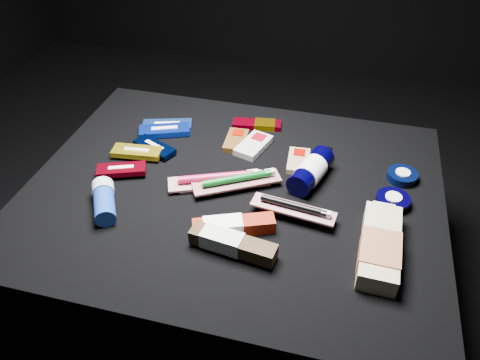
% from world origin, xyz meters
% --- Properties ---
extents(ground, '(3.00, 3.00, 0.00)m').
position_xyz_m(ground, '(0.00, 0.00, 0.00)').
color(ground, black).
rests_on(ground, ground).
extents(cloth_table, '(0.98, 0.78, 0.40)m').
position_xyz_m(cloth_table, '(0.00, 0.00, 0.20)').
color(cloth_table, black).
rests_on(cloth_table, ground).
extents(luna_bar_0, '(0.15, 0.09, 0.02)m').
position_xyz_m(luna_bar_0, '(-0.25, 0.21, 0.41)').
color(luna_bar_0, '#2549A5').
rests_on(luna_bar_0, cloth_table).
extents(luna_bar_1, '(0.15, 0.10, 0.02)m').
position_xyz_m(luna_bar_1, '(-0.24, 0.18, 0.41)').
color(luna_bar_1, '#0C2EBD').
rests_on(luna_bar_1, cloth_table).
extents(luna_bar_2, '(0.13, 0.09, 0.02)m').
position_xyz_m(luna_bar_2, '(-0.24, 0.10, 0.41)').
color(luna_bar_2, black).
rests_on(luna_bar_2, cloth_table).
extents(luna_bar_3, '(0.13, 0.06, 0.02)m').
position_xyz_m(luna_bar_3, '(-0.27, 0.06, 0.41)').
color(luna_bar_3, yellow).
rests_on(luna_bar_3, cloth_table).
extents(luna_bar_4, '(0.13, 0.08, 0.02)m').
position_xyz_m(luna_bar_4, '(-0.28, -0.02, 0.42)').
color(luna_bar_4, maroon).
rests_on(luna_bar_4, cloth_table).
extents(clif_bar_0, '(0.06, 0.10, 0.02)m').
position_xyz_m(clif_bar_0, '(-0.04, 0.19, 0.41)').
color(clif_bar_0, '#4F3212').
rests_on(clif_bar_0, cloth_table).
extents(clif_bar_1, '(0.09, 0.12, 0.02)m').
position_xyz_m(clif_bar_1, '(0.01, 0.18, 0.41)').
color(clif_bar_1, '#B7B8B0').
rests_on(clif_bar_1, cloth_table).
extents(clif_bar_2, '(0.06, 0.10, 0.02)m').
position_xyz_m(clif_bar_2, '(0.14, 0.14, 0.41)').
color(clif_bar_2, '#A07F59').
rests_on(clif_bar_2, cloth_table).
extents(power_bar, '(0.14, 0.06, 0.02)m').
position_xyz_m(power_bar, '(0.00, 0.28, 0.41)').
color(power_bar, maroon).
rests_on(power_bar, cloth_table).
extents(lotion_bottle, '(0.10, 0.19, 0.06)m').
position_xyz_m(lotion_bottle, '(0.17, 0.08, 0.43)').
color(lotion_bottle, black).
rests_on(lotion_bottle, cloth_table).
extents(cream_tin_upper, '(0.07, 0.07, 0.02)m').
position_xyz_m(cream_tin_upper, '(0.39, 0.14, 0.41)').
color(cream_tin_upper, black).
rests_on(cream_tin_upper, cloth_table).
extents(cream_tin_lower, '(0.08, 0.08, 0.02)m').
position_xyz_m(cream_tin_lower, '(0.37, 0.04, 0.41)').
color(cream_tin_lower, black).
rests_on(cream_tin_lower, cloth_table).
extents(bodywash_bottle, '(0.08, 0.23, 0.05)m').
position_xyz_m(bodywash_bottle, '(0.34, -0.13, 0.42)').
color(bodywash_bottle, '#CBBB90').
rests_on(bodywash_bottle, cloth_table).
extents(deodorant_stick, '(0.10, 0.13, 0.05)m').
position_xyz_m(deodorant_stick, '(-0.26, -0.14, 0.42)').
color(deodorant_stick, navy).
rests_on(deodorant_stick, cloth_table).
extents(toothbrush_pack_0, '(0.22, 0.13, 0.02)m').
position_xyz_m(toothbrush_pack_0, '(-0.02, 0.01, 0.41)').
color(toothbrush_pack_0, beige).
rests_on(toothbrush_pack_0, cloth_table).
extents(toothbrush_pack_1, '(0.23, 0.14, 0.03)m').
position_xyz_m(toothbrush_pack_1, '(-0.04, 0.00, 0.42)').
color(toothbrush_pack_1, silver).
rests_on(toothbrush_pack_1, cloth_table).
extents(toothbrush_pack_2, '(0.21, 0.15, 0.02)m').
position_xyz_m(toothbrush_pack_2, '(0.01, 0.00, 0.42)').
color(toothbrush_pack_2, '#AAA5A0').
rests_on(toothbrush_pack_2, cloth_table).
extents(toothbrush_pack_3, '(0.19, 0.07, 0.02)m').
position_xyz_m(toothbrush_pack_3, '(0.16, -0.06, 0.43)').
color(toothbrush_pack_3, silver).
rests_on(toothbrush_pack_3, cloth_table).
extents(toothpaste_carton_red, '(0.18, 0.10, 0.03)m').
position_xyz_m(toothpaste_carton_red, '(0.03, -0.14, 0.42)').
color(toothpaste_carton_red, maroon).
rests_on(toothpaste_carton_red, cloth_table).
extents(toothpaste_carton_green, '(0.19, 0.07, 0.04)m').
position_xyz_m(toothpaste_carton_green, '(0.04, -0.19, 0.42)').
color(toothpaste_carton_green, '#32210E').
rests_on(toothpaste_carton_green, cloth_table).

